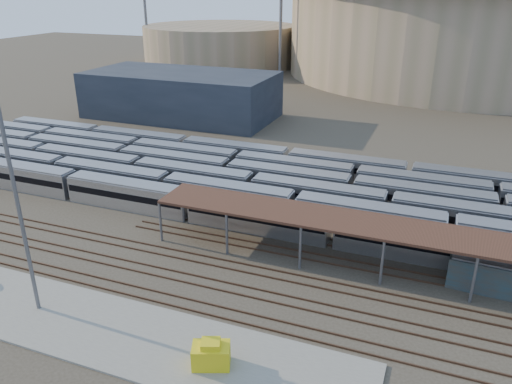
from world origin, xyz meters
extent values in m
plane|color=#383026|center=(0.00, 0.00, 0.00)|extent=(420.00, 420.00, 0.00)
cube|color=gray|center=(-5.00, -15.00, 0.10)|extent=(50.00, 9.00, 0.20)
cube|color=silver|center=(-7.69, 8.00, 1.80)|extent=(112.00, 2.90, 3.60)
cube|color=silver|center=(5.16, 12.20, 1.80)|extent=(112.00, 2.90, 3.60)
cube|color=silver|center=(-2.37, 16.40, 1.80)|extent=(112.00, 2.90, 3.60)
cube|color=silver|center=(-7.93, 20.60, 1.80)|extent=(112.00, 2.90, 3.60)
cube|color=silver|center=(-8.34, 24.80, 1.80)|extent=(112.00, 2.90, 3.60)
cube|color=silver|center=(-1.10, 29.00, 1.80)|extent=(112.00, 2.90, 3.60)
cylinder|color=slate|center=(-8.00, 1.30, 2.50)|extent=(0.30, 0.30, 5.00)
cylinder|color=slate|center=(-8.00, 6.70, 2.50)|extent=(0.30, 0.30, 5.00)
cylinder|color=slate|center=(0.57, 1.30, 2.50)|extent=(0.30, 0.30, 5.00)
cylinder|color=slate|center=(0.57, 6.70, 2.50)|extent=(0.30, 0.30, 5.00)
cylinder|color=slate|center=(9.14, 1.30, 2.50)|extent=(0.30, 0.30, 5.00)
cylinder|color=slate|center=(9.14, 6.70, 2.50)|extent=(0.30, 0.30, 5.00)
cylinder|color=slate|center=(17.71, 1.30, 2.50)|extent=(0.30, 0.30, 5.00)
cylinder|color=slate|center=(17.71, 6.70, 2.50)|extent=(0.30, 0.30, 5.00)
cylinder|color=slate|center=(26.29, 1.30, 2.50)|extent=(0.30, 0.30, 5.00)
cylinder|color=slate|center=(26.29, 6.70, 2.50)|extent=(0.30, 0.30, 5.00)
cube|color=#341F15|center=(22.00, 4.00, 5.15)|extent=(60.00, 6.00, 0.30)
cube|color=#4C3323|center=(0.00, -1.75, 0.09)|extent=(170.00, 0.12, 0.18)
cube|color=#4C3323|center=(0.00, -0.25, 0.09)|extent=(170.00, 0.12, 0.18)
cube|color=#4C3323|center=(0.00, -5.75, 0.09)|extent=(170.00, 0.12, 0.18)
cube|color=#4C3323|center=(0.00, -4.25, 0.09)|extent=(170.00, 0.12, 0.18)
cube|color=#4C3323|center=(0.00, -9.75, 0.09)|extent=(170.00, 0.12, 0.18)
cube|color=#4C3323|center=(0.00, -8.25, 0.09)|extent=(170.00, 0.12, 0.18)
cylinder|color=gray|center=(25.00, 140.00, 14.00)|extent=(116.00, 116.00, 28.00)
cylinder|color=gray|center=(-60.00, 130.00, 7.00)|extent=(56.00, 56.00, 14.00)
cube|color=#1E232D|center=(-35.00, 55.00, 5.00)|extent=(42.00, 20.00, 10.00)
cylinder|color=slate|center=(-30.00, 110.00, 18.00)|extent=(1.00, 1.00, 36.00)
cylinder|color=slate|center=(-85.00, 120.00, 18.00)|extent=(1.00, 1.00, 36.00)
cylinder|color=slate|center=(-10.00, 160.00, 18.00)|extent=(1.00, 1.00, 36.00)
cylinder|color=slate|center=(-11.70, -14.75, 11.15)|extent=(0.36, 0.36, 21.91)
cube|color=gold|center=(6.86, -15.71, 1.14)|extent=(3.48, 2.84, 1.88)
camera|label=1|loc=(21.60, -43.76, 28.59)|focal=35.00mm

